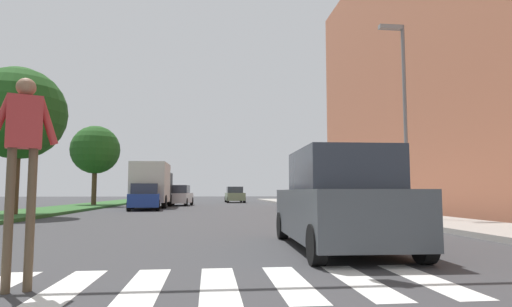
% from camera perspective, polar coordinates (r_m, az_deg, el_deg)
% --- Properties ---
extents(ground_plane, '(140.00, 140.00, 0.00)m').
position_cam_1_polar(ground_plane, '(27.31, -7.98, -7.47)').
color(ground_plane, '#38383A').
extents(crosswalk, '(7.65, 2.20, 0.01)m').
position_cam_1_polar(crosswalk, '(5.54, -14.79, -16.85)').
color(crosswalk, silver).
rests_on(crosswalk, ground_plane).
extents(median_strip, '(3.55, 64.00, 0.15)m').
position_cam_1_polar(median_strip, '(26.80, -25.80, -6.90)').
color(median_strip, '#2D5B28').
rests_on(median_strip, ground_plane).
extents(tree_far, '(4.12, 4.12, 6.54)m').
position_cam_1_polar(tree_far, '(21.78, -29.31, 4.71)').
color(tree_far, '#4C3823').
rests_on(tree_far, median_strip).
extents(tree_distant, '(3.66, 3.66, 6.00)m').
position_cam_1_polar(tree_distant, '(34.63, -20.77, 0.44)').
color(tree_distant, '#4C3823').
rests_on(tree_distant, median_strip).
extents(sidewalk_right, '(3.00, 64.00, 0.15)m').
position_cam_1_polar(sidewalk_right, '(26.53, 11.33, -7.33)').
color(sidewalk_right, '#9E9991').
rests_on(sidewalk_right, ground_plane).
extents(street_lamp_right, '(1.02, 0.24, 7.50)m').
position_cam_1_polar(street_lamp_right, '(17.43, 19.07, 6.58)').
color(street_lamp_right, slate).
rests_on(street_lamp_right, sidewalk_right).
extents(pedestrian_performer, '(0.72, 0.38, 2.49)m').
position_cam_1_polar(pedestrian_performer, '(5.67, -28.79, 0.73)').
color(pedestrian_performer, brown).
rests_on(pedestrian_performer, ground_plane).
extents(suv_crossing, '(2.09, 4.65, 1.97)m').
position_cam_1_polar(suv_crossing, '(8.70, 11.10, -6.44)').
color(suv_crossing, '#474C51').
rests_on(suv_crossing, ground_plane).
extents(sedan_midblock, '(2.25, 4.50, 1.62)m').
position_cam_1_polar(sedan_midblock, '(27.24, -14.71, -5.76)').
color(sedan_midblock, navy).
rests_on(sedan_midblock, ground_plane).
extents(sedan_distant, '(2.17, 4.48, 1.64)m').
position_cam_1_polar(sedan_distant, '(35.25, -10.29, -5.65)').
color(sedan_distant, silver).
rests_on(sedan_distant, ground_plane).
extents(sedan_far_horizon, '(1.95, 4.31, 1.63)m').
position_cam_1_polar(sedan_far_horizon, '(43.99, -2.87, -5.61)').
color(sedan_far_horizon, gray).
rests_on(sedan_far_horizon, ground_plane).
extents(truck_box_delivery, '(2.40, 6.20, 3.10)m').
position_cam_1_polar(truck_box_delivery, '(31.23, -13.76, -4.07)').
color(truck_box_delivery, black).
rests_on(truck_box_delivery, ground_plane).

